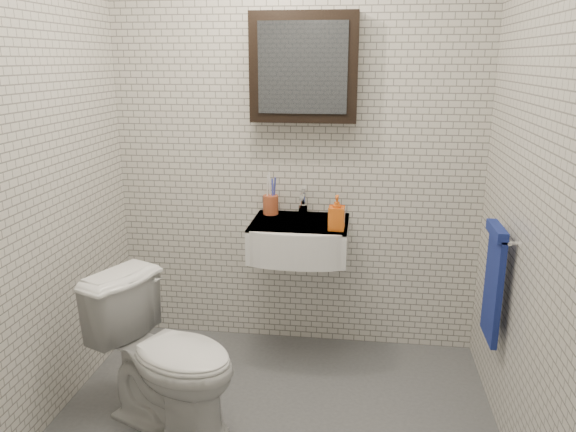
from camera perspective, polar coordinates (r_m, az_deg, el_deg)
The scene contains 8 objects.
room_shell at distance 2.34m, azimuth -2.12°, elevation 8.76°, with size 2.22×2.02×2.51m.
washbasin at distance 3.20m, azimuth 1.13°, elevation -2.39°, with size 0.55×0.50×0.20m.
faucet at distance 3.34m, azimuth 1.53°, elevation 1.28°, with size 0.06×0.20×0.15m.
mirror_cabinet at distance 3.23m, azimuth 1.63°, elevation 14.82°, with size 0.60×0.15×0.60m.
towel_rail at distance 2.90m, azimuth 20.20°, elevation -5.99°, with size 0.09×0.30×0.58m.
toothbrush_cup at distance 3.35m, azimuth -1.77°, elevation 1.26°, with size 0.12×0.12×0.25m.
soap_bottle at distance 3.04m, azimuth 4.96°, elevation 0.34°, with size 0.09×0.09×0.19m, color orange.
toilet at distance 2.83m, azimuth -12.16°, elevation -13.71°, with size 0.42×0.73×0.75m, color white.
Camera 1 is at (0.40, -2.29, 1.75)m, focal length 35.00 mm.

